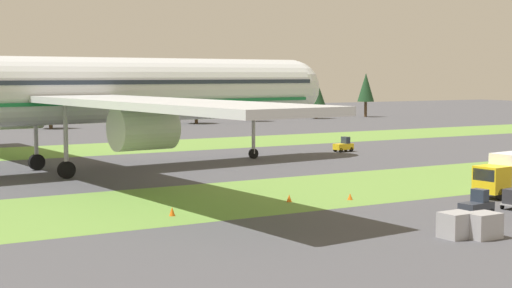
{
  "coord_description": "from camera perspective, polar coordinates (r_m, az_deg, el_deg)",
  "views": [
    {
      "loc": [
        -40.07,
        -28.72,
        10.1
      ],
      "look_at": [
        -5.79,
        30.19,
        4.0
      ],
      "focal_mm": 54.34,
      "sensor_mm": 36.0,
      "label": 1
    }
  ],
  "objects": [
    {
      "name": "uld_container_1",
      "position": [
        50.19,
        16.34,
        -5.78
      ],
      "size": [
        2.03,
        1.63,
        1.59
      ],
      "primitive_type": "cube",
      "rotation": [
        0.0,
        0.0,
        0.02
      ],
      "color": "#A3A3A8",
      "rests_on": "ground"
    },
    {
      "name": "taxiway_marker_1",
      "position": [
        63.3,
        6.94,
        -3.85
      ],
      "size": [
        0.44,
        0.44,
        0.55
      ],
      "primitive_type": "cone",
      "color": "orange",
      "rests_on": "ground"
    },
    {
      "name": "pushback_tractor",
      "position": [
        102.6,
        6.48,
        -0.11
      ],
      "size": [
        2.71,
        1.53,
        1.97
      ],
      "rotation": [
        0.0,
        0.0,
        1.66
      ],
      "color": "yellow",
      "rests_on": "ground"
    },
    {
      "name": "taxiway_marker_2",
      "position": [
        61.92,
        2.46,
        -4.0
      ],
      "size": [
        0.44,
        0.44,
        0.6
      ],
      "primitive_type": "cone",
      "color": "orange",
      "rests_on": "ground"
    },
    {
      "name": "distant_tree_line",
      "position": [
        150.06,
        -16.34,
        3.69
      ],
      "size": [
        158.39,
        11.03,
        12.42
      ],
      "color": "#4C3823",
      "rests_on": "ground"
    },
    {
      "name": "grass_strip_near",
      "position": [
        69.2,
        5.57,
        -3.3
      ],
      "size": [
        320.0,
        17.13,
        0.01
      ],
      "primitive_type": "cube",
      "color": "olive",
      "rests_on": "ground"
    },
    {
      "name": "uld_container_0",
      "position": [
        49.91,
        14.56,
        -5.79
      ],
      "size": [
        2.07,
        1.69,
        1.6
      ],
      "primitive_type": "cube",
      "rotation": [
        0.0,
        0.0,
        0.04
      ],
      "color": "#A3A3A8",
      "rests_on": "ground"
    },
    {
      "name": "catering_truck",
      "position": [
        68.11,
        18.16,
        -2.01
      ],
      "size": [
        7.19,
        3.18,
        3.58
      ],
      "rotation": [
        0.0,
        0.0,
        1.7
      ],
      "color": "yellow",
      "rests_on": "ground"
    },
    {
      "name": "airliner",
      "position": [
        81.99,
        -13.41,
        3.86
      ],
      "size": [
        64.57,
        79.68,
        23.72
      ],
      "rotation": [
        0.0,
        0.0,
        -1.48
      ],
      "color": "silver",
      "rests_on": "ground"
    },
    {
      "name": "baggage_tug",
      "position": [
        57.48,
        15.95,
        -4.38
      ],
      "size": [
        2.77,
        1.68,
        1.97
      ],
      "rotation": [
        0.0,
        0.0,
        1.72
      ],
      "color": "#2D333D",
      "rests_on": "ground"
    },
    {
      "name": "taxiway_marker_3",
      "position": [
        56.06,
        -6.19,
        -4.96
      ],
      "size": [
        0.44,
        0.44,
        0.65
      ],
      "primitive_type": "cone",
      "color": "orange",
      "rests_on": "ground"
    },
    {
      "name": "taxiway_marker_0",
      "position": [
        77.42,
        17.57,
        -2.42
      ],
      "size": [
        0.44,
        0.44,
        0.54
      ],
      "primitive_type": "cone",
      "color": "orange",
      "rests_on": "ground"
    },
    {
      "name": "grass_strip_far",
      "position": [
        109.84,
        -8.67,
        -0.22
      ],
      "size": [
        320.0,
        17.13,
        0.01
      ],
      "primitive_type": "cube",
      "color": "olive",
      "rests_on": "ground"
    }
  ]
}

